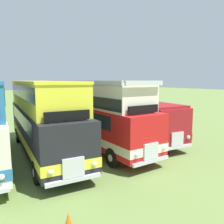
# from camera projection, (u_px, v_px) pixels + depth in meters

# --- Properties ---
(ground_plane) EXTENTS (200.00, 200.00, 0.00)m
(ground_plane) POSITION_uv_depth(u_px,v_px,m) (44.00, 153.00, 14.13)
(ground_plane) COLOR olive
(bus_third_in_row) EXTENTS (3.04, 11.35, 4.49)m
(bus_third_in_row) POSITION_uv_depth(u_px,v_px,m) (43.00, 114.00, 13.73)
(bus_third_in_row) COLOR black
(bus_third_in_row) RESTS_ON ground
(bus_fourth_in_row) EXTENTS (3.14, 11.33, 4.52)m
(bus_fourth_in_row) POSITION_uv_depth(u_px,v_px,m) (94.00, 112.00, 15.52)
(bus_fourth_in_row) COLOR red
(bus_fourth_in_row) RESTS_ON ground
(bus_fifth_in_row) EXTENTS (3.11, 9.90, 2.99)m
(bus_fifth_in_row) POSITION_uv_depth(u_px,v_px,m) (133.00, 116.00, 17.54)
(bus_fifth_in_row) COLOR maroon
(bus_fifth_in_row) RESTS_ON ground
(cone_near_end) EXTENTS (0.36, 0.36, 0.65)m
(cone_near_end) POSITION_uv_depth(u_px,v_px,m) (69.00, 222.00, 6.74)
(cone_near_end) COLOR orange
(cone_near_end) RESTS_ON ground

